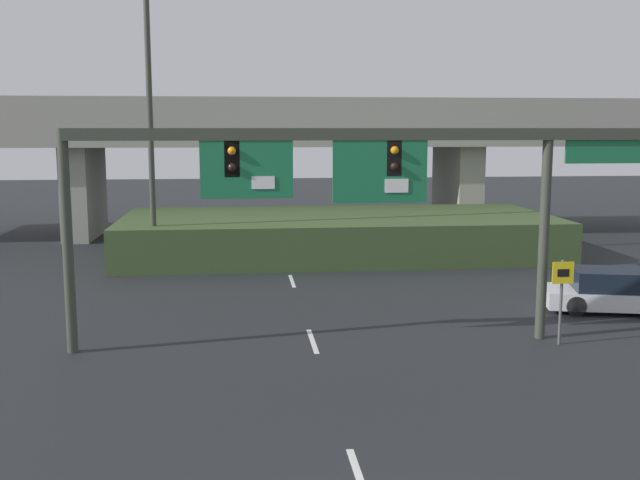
% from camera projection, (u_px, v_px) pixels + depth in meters
% --- Properties ---
extents(lane_markings, '(0.14, 27.45, 0.01)m').
position_uv_depth(lane_markings, '(301.00, 306.00, 24.98)').
color(lane_markings, silver).
rests_on(lane_markings, ground).
extents(signal_gantry, '(16.64, 0.44, 5.89)m').
position_uv_depth(signal_gantry, '(358.00, 170.00, 19.91)').
color(signal_gantry, '#383D33').
rests_on(signal_gantry, ground).
extents(speed_limit_sign, '(0.60, 0.11, 2.36)m').
position_uv_depth(speed_limit_sign, '(562.00, 290.00, 20.33)').
color(speed_limit_sign, '#4C4C4C').
rests_on(speed_limit_sign, ground).
extents(highway_light_pole_near, '(0.70, 0.36, 17.18)m').
position_uv_depth(highway_light_pole_near, '(148.00, 51.00, 30.18)').
color(highway_light_pole_near, '#383D33').
rests_on(highway_light_pole_near, ground).
extents(overpass_bridge, '(49.11, 7.28, 7.46)m').
position_uv_depth(overpass_bridge, '(275.00, 137.00, 41.38)').
color(overpass_bridge, gray).
rests_on(overpass_bridge, ground).
extents(grass_embankment, '(19.93, 8.86, 1.85)m').
position_uv_depth(grass_embankment, '(337.00, 235.00, 35.26)').
color(grass_embankment, '#384C28').
rests_on(grass_embankment, ground).
extents(parked_sedan_near_right, '(4.78, 2.91, 1.36)m').
position_uv_depth(parked_sedan_near_right, '(614.00, 292.00, 24.24)').
color(parked_sedan_near_right, silver).
rests_on(parked_sedan_near_right, ground).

